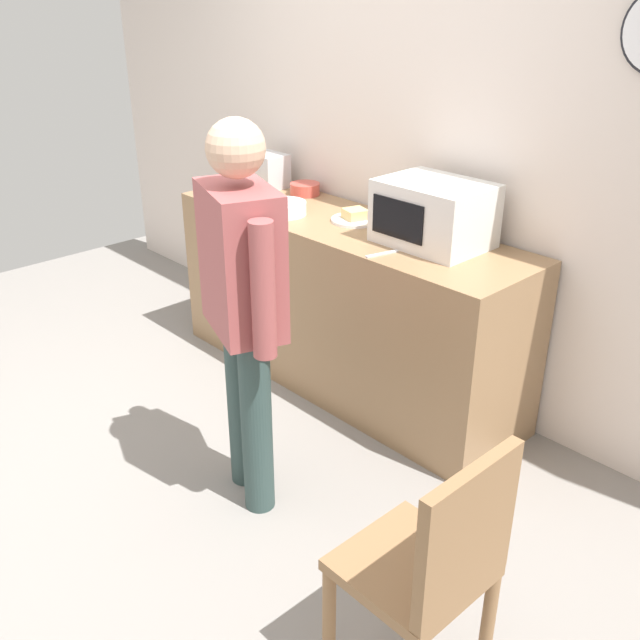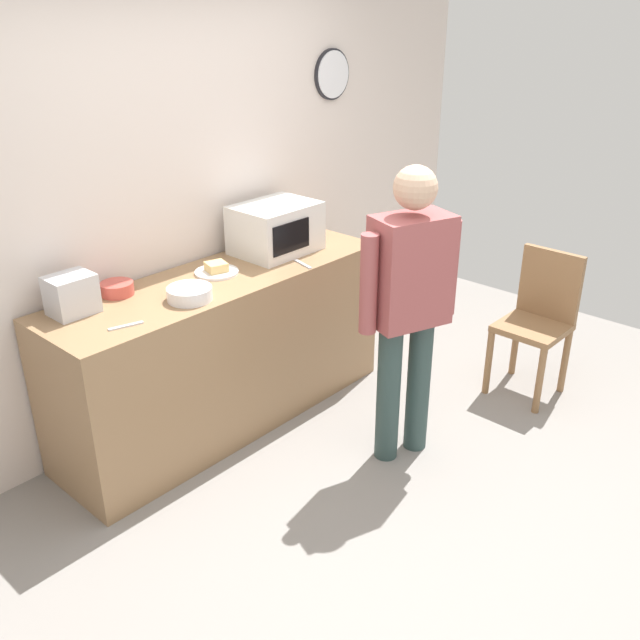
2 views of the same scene
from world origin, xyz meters
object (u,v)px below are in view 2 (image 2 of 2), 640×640
(microwave, at_px, (276,228))
(fork_utensil, at_px, (303,264))
(cereal_bowl, at_px, (190,294))
(wooden_chair, at_px, (538,316))
(person_standing, at_px, (409,297))
(toaster, at_px, (71,295))
(salad_bowl, at_px, (117,289))
(sandwich_plate, at_px, (217,270))
(spoon_utensil, at_px, (126,326))

(microwave, height_order, fork_utensil, microwave)
(cereal_bowl, distance_m, fork_utensil, 0.78)
(fork_utensil, height_order, wooden_chair, fork_utensil)
(person_standing, distance_m, wooden_chair, 1.25)
(cereal_bowl, bearing_deg, toaster, 149.05)
(person_standing, bearing_deg, salad_bowl, 128.74)
(person_standing, bearing_deg, fork_utensil, 88.15)
(microwave, bearing_deg, sandwich_plate, -178.07)
(salad_bowl, bearing_deg, person_standing, -51.26)
(person_standing, height_order, wooden_chair, person_standing)
(cereal_bowl, relative_size, fork_utensil, 1.39)
(sandwich_plate, xyz_separation_m, cereal_bowl, (-0.34, -0.19, 0.01))
(microwave, xyz_separation_m, toaster, (-1.33, 0.09, -0.05))
(sandwich_plate, height_order, salad_bowl, salad_bowl)
(salad_bowl, xyz_separation_m, cereal_bowl, (0.21, -0.34, 0.00))
(salad_bowl, xyz_separation_m, fork_utensil, (0.99, -0.42, -0.03))
(wooden_chair, bearing_deg, spoon_utensil, 155.74)
(cereal_bowl, height_order, toaster, toaster)
(wooden_chair, bearing_deg, fork_utensil, 138.51)
(fork_utensil, bearing_deg, person_standing, -91.85)
(microwave, bearing_deg, wooden_chair, -50.28)
(fork_utensil, relative_size, wooden_chair, 0.18)
(cereal_bowl, relative_size, wooden_chair, 0.25)
(microwave, bearing_deg, cereal_bowl, -166.09)
(salad_bowl, bearing_deg, cereal_bowl, -58.05)
(sandwich_plate, height_order, cereal_bowl, cereal_bowl)
(sandwich_plate, bearing_deg, cereal_bowl, -150.86)
(sandwich_plate, relative_size, toaster, 1.14)
(cereal_bowl, height_order, spoon_utensil, cereal_bowl)
(cereal_bowl, height_order, fork_utensil, cereal_bowl)
(person_standing, bearing_deg, wooden_chair, -10.64)
(wooden_chair, bearing_deg, microwave, 129.72)
(cereal_bowl, bearing_deg, fork_utensil, -5.72)
(salad_bowl, height_order, person_standing, person_standing)
(cereal_bowl, bearing_deg, microwave, 13.91)
(toaster, bearing_deg, spoon_utensil, -76.01)
(spoon_utensil, xyz_separation_m, wooden_chair, (2.32, -1.04, -0.42))
(sandwich_plate, relative_size, fork_utensil, 1.47)
(microwave, relative_size, salad_bowl, 2.87)
(toaster, distance_m, person_standing, 1.70)
(spoon_utensil, height_order, wooden_chair, spoon_utensil)
(salad_bowl, bearing_deg, wooden_chair, -33.80)
(sandwich_plate, height_order, wooden_chair, sandwich_plate)
(person_standing, bearing_deg, toaster, 137.12)
(salad_bowl, height_order, wooden_chair, salad_bowl)
(salad_bowl, relative_size, spoon_utensil, 1.03)
(fork_utensil, distance_m, spoon_utensil, 1.19)
(spoon_utensil, distance_m, wooden_chair, 2.58)
(sandwich_plate, xyz_separation_m, fork_utensil, (0.43, -0.27, -0.02))
(toaster, height_order, fork_utensil, toaster)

